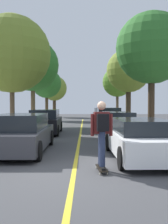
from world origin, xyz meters
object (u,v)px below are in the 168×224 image
Objects in this scene: parked_car_right_nearest at (141,139)px; fire_hydrant at (149,129)px; parked_car_right_farthest at (103,114)px; street_tree_left_nearest at (12,54)px; street_tree_right_nearest at (152,48)px; parked_car_left_near at (45,122)px; parked_car_right_far at (108,117)px; skateboard at (102,168)px; skateboarder at (102,130)px; parked_car_right_near at (118,124)px; street_tree_left_farthest at (54,88)px; street_tree_left_far at (47,84)px; street_tree_right_far at (117,82)px; street_tree_right_near at (128,71)px; street_tree_left_near at (33,65)px; parked_car_left_nearest at (21,134)px.

fire_hydrant is (1.50, 5.23, -0.16)m from parked_car_right_nearest.
parked_car_right_nearest is at bearing -90.00° from parked_car_right_farthest.
street_tree_left_nearest is 1.01× the size of street_tree_right_nearest.
parked_car_right_far is at bearing 50.94° from parked_car_left_near.
skateboard is at bearing -95.60° from parked_car_right_far.
street_tree_right_nearest is at bearing 67.55° from skateboarder.
street_tree_left_farthest is (-6.03, 21.52, 3.23)m from parked_car_right_near.
parked_car_right_nearest is 21.55m from street_tree_left_far.
parked_car_right_farthest is 0.78× the size of street_tree_right_far.
street_tree_right_far is at bearing 90.00° from street_tree_right_near.
street_tree_left_near is (-6.03, -6.04, 4.19)m from parked_car_right_farthest.
street_tree_right_near is (1.85, 7.88, 3.92)m from parked_car_right_near.
street_tree_left_farthest is at bearing 99.06° from skateboarder.
street_tree_right_far is (6.03, 14.56, 3.56)m from parked_car_left_near.
street_tree_left_near is 1.18× the size of street_tree_right_far.
skateboard is at bearing -78.07° from street_tree_left_far.
fire_hydrant is 0.40× the size of skateboarder.
street_tree_right_nearest is (1.85, 0.03, 4.18)m from parked_car_right_near.
street_tree_right_near is (1.85, -4.92, 3.89)m from parked_car_right_farthest.
parked_car_right_farthest is (4.18, 11.71, -0.01)m from parked_car_left_near.
skateboarder is at bearing -60.99° from street_tree_left_nearest.
street_tree_left_nearest reaches higher than street_tree_right_far.
street_tree_right_near reaches higher than street_tree_left_far.
street_tree_left_near reaches higher than parked_car_right_nearest.
skateboard is at bearing -112.56° from street_tree_right_nearest.
street_tree_left_near is at bearing -171.91° from street_tree_right_near.
parked_car_left_near is at bearing -112.50° from street_tree_right_far.
street_tree_right_near is 16.32m from skateboarder.
parked_car_left_near is 0.75× the size of street_tree_left_far.
parked_car_right_far is (4.18, 11.10, 0.03)m from parked_car_left_nearest.
parked_car_left_near reaches higher than parked_car_right_farthest.
street_tree_right_far is at bearing 90.00° from street_tree_right_nearest.
skateboarder is at bearing -100.00° from parked_car_right_near.
parked_car_right_near is 0.71× the size of street_tree_right_near.
fire_hydrant is (1.50, -0.84, -0.17)m from parked_car_right_near.
street_tree_left_far reaches higher than parked_car_right_farthest.
street_tree_left_farthest reaches higher than skateboard.
street_tree_left_far is at bearing -170.70° from street_tree_right_far.
parked_car_right_farthest is at bearing -122.96° from street_tree_right_far.
parked_car_right_nearest is at bearing -90.00° from parked_car_right_near.
fire_hydrant is at bearing 35.35° from parked_car_left_nearest.
fire_hydrant is at bearing -91.21° from street_tree_right_far.
parked_car_right_near is 0.81× the size of street_tree_left_far.
skateboarder is at bearing -93.81° from parked_car_right_farthest.
parked_car_left_near is 12.44m from parked_car_right_farthest.
skateboarder reaches higher than parked_car_right_near.
parked_car_right_nearest is at bearing -106.86° from street_tree_right_nearest.
street_tree_left_near is at bearing 134.77° from fire_hydrant.
skateboard is at bearing -80.94° from street_tree_left_farthest.
fire_hydrant is at bearing -83.72° from parked_car_right_farthest.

